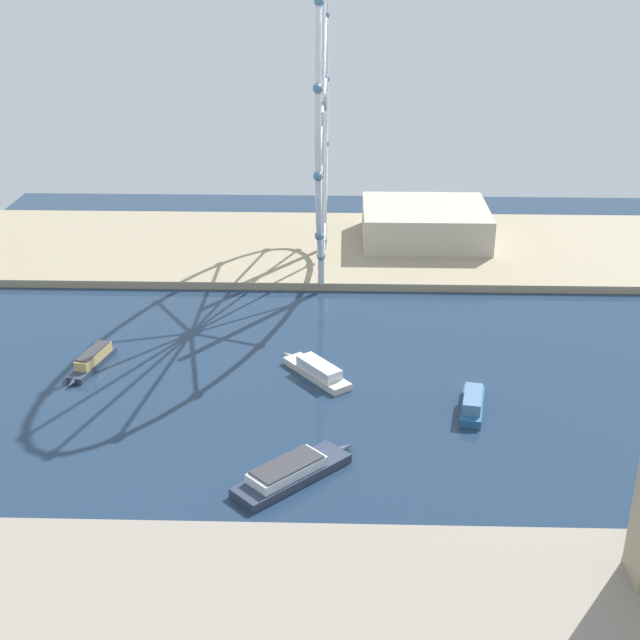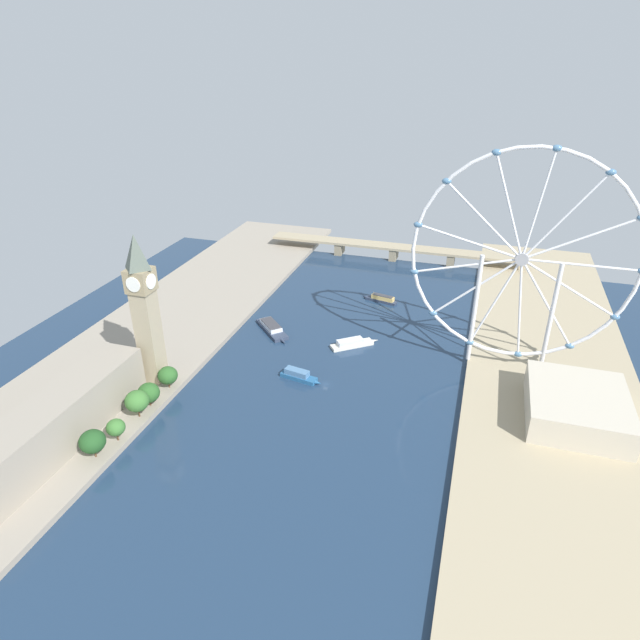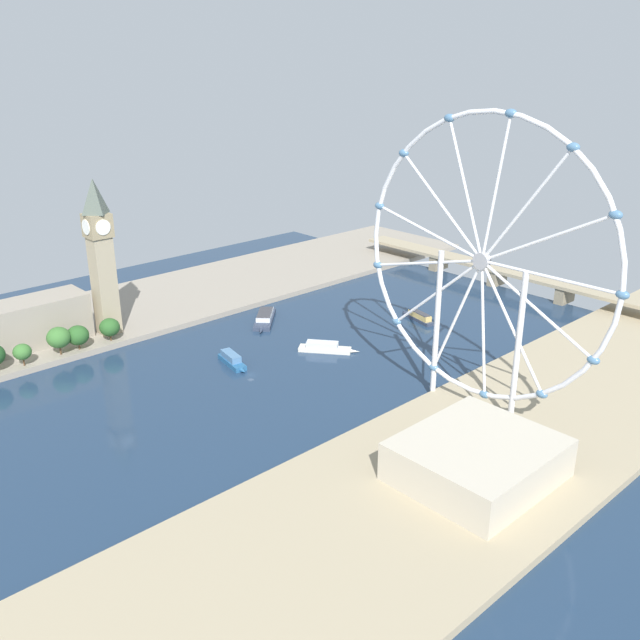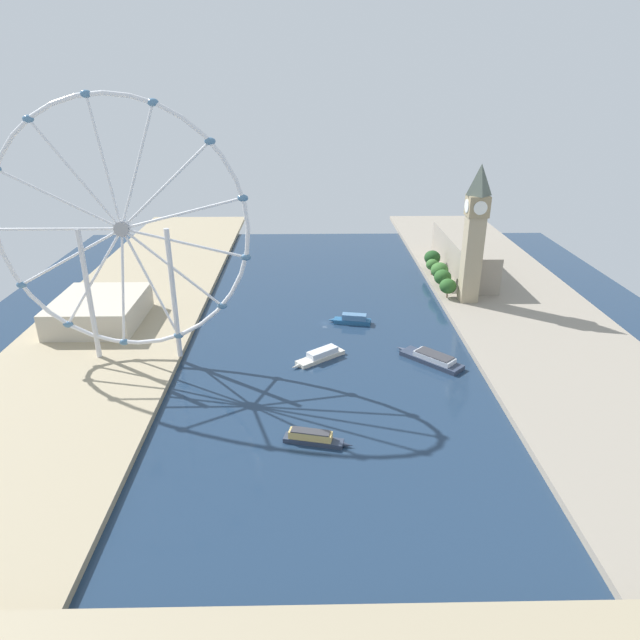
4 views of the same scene
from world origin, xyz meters
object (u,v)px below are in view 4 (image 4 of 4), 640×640
object	(u,v)px
parliament_block	(463,254)
clock_tower	(474,232)
tour_boat_2	(313,438)
tour_boat_0	(432,359)
tour_boat_3	(352,319)
riverside_hall	(99,310)
ferris_wheel	(122,231)
tour_boat_1	(320,356)

from	to	relation	value
parliament_block	clock_tower	bearing A→B (deg)	78.94
clock_tower	tour_boat_2	size ratio (longest dim) A/B	3.04
parliament_block	tour_boat_0	bearing A→B (deg)	70.10
tour_boat_0	tour_boat_3	size ratio (longest dim) A/B	1.24
riverside_hall	ferris_wheel	bearing A→B (deg)	128.06
parliament_block	riverside_hall	xyz separation A→B (m)	(225.04, 88.46, -4.58)
clock_tower	tour_boat_3	world-z (taller)	clock_tower
tour_boat_0	tour_boat_3	distance (m)	60.16
riverside_hall	tour_boat_3	bearing A→B (deg)	-179.05
tour_boat_2	tour_boat_3	distance (m)	115.99
parliament_block	tour_boat_0	size ratio (longest dim) A/B	3.32
ferris_wheel	tour_boat_0	world-z (taller)	ferris_wheel
parliament_block	tour_boat_1	world-z (taller)	parliament_block
tour_boat_2	tour_boat_1	bearing A→B (deg)	99.48
ferris_wheel	tour_boat_1	bearing A→B (deg)	-179.59
parliament_block	riverside_hall	bearing A→B (deg)	21.46
clock_tower	ferris_wheel	xyz separation A→B (m)	(180.17, 72.10, 20.05)
clock_tower	parliament_block	world-z (taller)	clock_tower
tour_boat_1	clock_tower	bearing A→B (deg)	-179.94
tour_boat_0	clock_tower	bearing A→B (deg)	-70.70
ferris_wheel	riverside_hall	world-z (taller)	ferris_wheel
tour_boat_0	tour_boat_2	world-z (taller)	tour_boat_2
clock_tower	parliament_block	xyz separation A→B (m)	(-11.52, -58.93, -30.83)
tour_boat_0	tour_boat_1	size ratio (longest dim) A/B	1.13
clock_tower	riverside_hall	xyz separation A→B (m)	(213.52, 29.53, -35.41)
clock_tower	ferris_wheel	bearing A→B (deg)	21.81
tour_boat_0	tour_boat_3	bearing A→B (deg)	-8.50
tour_boat_3	riverside_hall	bearing A→B (deg)	11.62
clock_tower	tour_boat_1	world-z (taller)	clock_tower
riverside_hall	tour_boat_2	world-z (taller)	riverside_hall
tour_boat_3	ferris_wheel	bearing A→B (deg)	33.34
clock_tower	tour_boat_2	world-z (taller)	clock_tower
clock_tower	tour_boat_3	distance (m)	88.79
tour_boat_2	ferris_wheel	bearing A→B (deg)	153.80
tour_boat_1	tour_boat_2	world-z (taller)	tour_boat_2
tour_boat_1	tour_boat_2	size ratio (longest dim) A/B	1.01
tour_boat_3	tour_boat_0	bearing A→B (deg)	136.71
clock_tower	tour_boat_3	size ratio (longest dim) A/B	3.31
riverside_hall	tour_boat_1	size ratio (longest dim) A/B	1.92
tour_boat_1	riverside_hall	bearing A→B (deg)	-56.90
parliament_block	ferris_wheel	distance (m)	237.71
riverside_hall	tour_boat_2	xyz separation A→B (m)	(-117.68, 111.32, -7.94)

